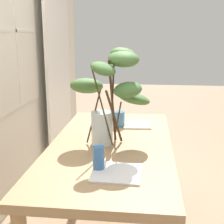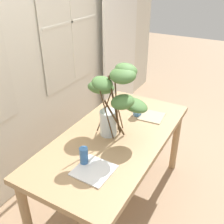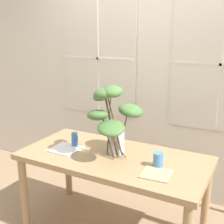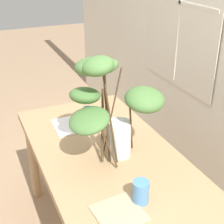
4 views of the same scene
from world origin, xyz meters
name	(u,v)px [view 3 (image 3 of 4)]	position (x,y,z in m)	size (l,w,h in m)	color
back_wall_with_windows	(156,57)	(0.00, 0.95, 1.50)	(5.80, 0.14, 3.01)	silver
dining_table	(113,165)	(0.00, 0.00, 0.66)	(1.59, 0.79, 0.75)	tan
vase_with_branches	(114,116)	(0.00, 0.00, 1.10)	(0.46, 0.60, 0.63)	silver
drinking_glass_blue_left	(75,140)	(-0.41, 0.02, 0.81)	(0.06, 0.06, 0.13)	#386BAD
drinking_glass_blue_right	(158,160)	(0.41, -0.02, 0.81)	(0.08, 0.08, 0.12)	#4C84BC
plate_square_left	(65,149)	(-0.44, -0.08, 0.75)	(0.25, 0.25, 0.01)	white
plate_square_right	(156,174)	(0.44, -0.15, 0.75)	(0.21, 0.21, 0.01)	tan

